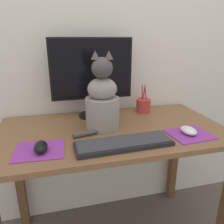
{
  "coord_description": "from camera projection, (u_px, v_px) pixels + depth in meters",
  "views": [
    {
      "loc": [
        -0.26,
        -1.01,
        1.2
      ],
      "look_at": [
        -0.03,
        -0.09,
        0.88
      ],
      "focal_mm": 35.0,
      "sensor_mm": 36.0,
      "label": 1
    }
  ],
  "objects": [
    {
      "name": "computer_mouse_right",
      "position": [
        189.0,
        130.0,
        1.06
      ],
      "size": [
        0.07,
        0.1,
        0.03
      ],
      "color": "white",
      "rests_on": "mousepad_right"
    },
    {
      "name": "keyboard",
      "position": [
        123.0,
        143.0,
        0.95
      ],
      "size": [
        0.43,
        0.15,
        0.02
      ],
      "rotation": [
        0.0,
        0.0,
        0.04
      ],
      "color": "black",
      "rests_on": "desk"
    },
    {
      "name": "mousepad_right",
      "position": [
        190.0,
        134.0,
        1.06
      ],
      "size": [
        0.21,
        0.19,
        0.0
      ],
      "rotation": [
        0.0,
        0.0,
        0.09
      ],
      "color": "purple",
      "rests_on": "desk"
    },
    {
      "name": "desk",
      "position": [
        113.0,
        149.0,
        1.17
      ],
      "size": [
        1.17,
        0.62,
        0.76
      ],
      "color": "brown",
      "rests_on": "ground_plane"
    },
    {
      "name": "mousepad_left",
      "position": [
        39.0,
        150.0,
        0.91
      ],
      "size": [
        0.21,
        0.19,
        0.0
      ],
      "rotation": [
        0.0,
        0.0,
        -0.05
      ],
      "color": "purple",
      "rests_on": "desk"
    },
    {
      "name": "computer_mouse_left",
      "position": [
        41.0,
        147.0,
        0.89
      ],
      "size": [
        0.06,
        0.1,
        0.04
      ],
      "color": "black",
      "rests_on": "mousepad_left"
    },
    {
      "name": "cat",
      "position": [
        102.0,
        101.0,
        1.09
      ],
      "size": [
        0.26,
        0.2,
        0.39
      ],
      "rotation": [
        0.0,
        0.0,
        -0.13
      ],
      "color": "gray",
      "rests_on": "desk"
    },
    {
      "name": "monitor",
      "position": [
        92.0,
        74.0,
        1.24
      ],
      "size": [
        0.47,
        0.17,
        0.45
      ],
      "color": "black",
      "rests_on": "desk"
    },
    {
      "name": "wall_back",
      "position": [
        98.0,
        29.0,
        1.29
      ],
      "size": [
        7.0,
        0.04,
        2.5
      ],
      "color": "silver",
      "rests_on": "ground_plane"
    },
    {
      "name": "pen_cup",
      "position": [
        143.0,
        105.0,
        1.38
      ],
      "size": [
        0.09,
        0.09,
        0.17
      ],
      "color": "#B23833",
      "rests_on": "desk"
    }
  ]
}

